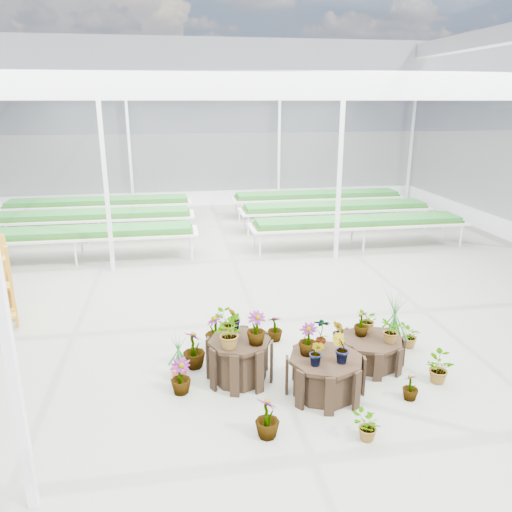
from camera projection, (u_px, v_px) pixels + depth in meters
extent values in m
plane|color=gray|center=(251.00, 327.00, 9.65)|extent=(24.00, 24.00, 0.00)
cylinder|color=black|center=(240.00, 360.00, 7.76)|extent=(1.24, 1.24, 0.68)
cylinder|color=black|center=(325.00, 375.00, 7.40)|extent=(1.32, 1.32, 0.60)
cylinder|color=black|center=(371.00, 352.00, 8.23)|extent=(1.21, 1.21, 0.47)
imported|color=#205C23|center=(226.00, 323.00, 7.74)|extent=(0.45, 0.42, 0.42)
imported|color=#205C23|center=(256.00, 328.00, 7.46)|extent=(0.32, 0.32, 0.51)
imported|color=#205C23|center=(235.00, 319.00, 7.89)|extent=(0.20, 0.24, 0.41)
imported|color=#205C23|center=(228.00, 333.00, 7.36)|extent=(0.41, 0.46, 0.48)
imported|color=#205C23|center=(308.00, 339.00, 7.33)|extent=(0.39, 0.39, 0.49)
imported|color=#205C23|center=(340.00, 348.00, 7.11)|extent=(0.30, 0.28, 0.44)
imported|color=#205C23|center=(322.00, 332.00, 7.54)|extent=(0.31, 0.27, 0.50)
imported|color=#205C23|center=(317.00, 353.00, 7.02)|extent=(0.29, 0.29, 0.41)
imported|color=#205C23|center=(362.00, 323.00, 8.21)|extent=(0.34, 0.34, 0.43)
imported|color=#205C23|center=(391.00, 331.00, 7.97)|extent=(0.39, 0.43, 0.41)
imported|color=#205C23|center=(368.00, 320.00, 8.35)|extent=(0.34, 0.39, 0.41)
imported|color=#205C23|center=(180.00, 377.00, 7.41)|extent=(0.33, 0.33, 0.55)
imported|color=#205C23|center=(194.00, 349.00, 8.13)|extent=(0.52, 0.52, 0.65)
imported|color=#205C23|center=(267.00, 417.00, 6.44)|extent=(0.45, 0.45, 0.58)
imported|color=#205C23|center=(367.00, 427.00, 6.39)|extent=(0.46, 0.43, 0.40)
imported|color=#205C23|center=(411.00, 387.00, 7.27)|extent=(0.28, 0.28, 0.42)
imported|color=#205C23|center=(437.00, 368.00, 7.72)|extent=(0.47, 0.51, 0.48)
imported|color=#205C23|center=(410.00, 336.00, 8.80)|extent=(0.53, 0.53, 0.45)
imported|color=#205C23|center=(339.00, 332.00, 8.92)|extent=(0.21, 0.26, 0.48)
imported|color=#205C23|center=(275.00, 328.00, 9.06)|extent=(0.28, 0.28, 0.49)
imported|color=#205C23|center=(216.00, 331.00, 8.74)|extent=(0.38, 0.38, 0.68)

